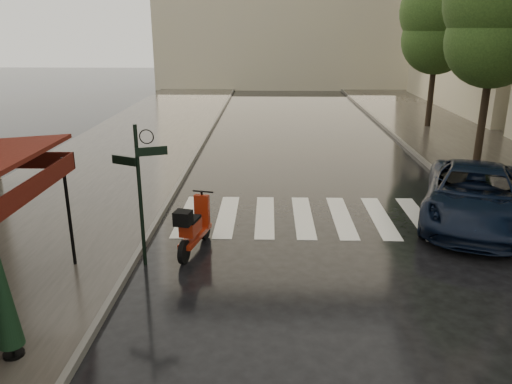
{
  "coord_description": "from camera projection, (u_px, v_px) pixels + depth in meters",
  "views": [
    {
      "loc": [
        1.49,
        -6.83,
        4.93
      ],
      "look_at": [
        1.21,
        3.89,
        1.4
      ],
      "focal_mm": 35.0,
      "sensor_mm": 36.0,
      "label": 1
    }
  ],
  "objects": [
    {
      "name": "ground",
      "position": [
        175.0,
        348.0,
        8.07
      ],
      "size": [
        120.0,
        120.0,
        0.0
      ],
      "primitive_type": "plane",
      "color": "black",
      "rests_on": "ground"
    },
    {
      "name": "sidewalk_near",
      "position": [
        116.0,
        159.0,
        19.56
      ],
      "size": [
        6.0,
        60.0,
        0.12
      ],
      "primitive_type": "cube",
      "color": "#38332D",
      "rests_on": "ground"
    },
    {
      "name": "sidewalk_far",
      "position": [
        496.0,
        161.0,
        19.19
      ],
      "size": [
        5.5,
        60.0,
        0.12
      ],
      "primitive_type": "cube",
      "color": "#38332D",
      "rests_on": "ground"
    },
    {
      "name": "curb_near",
      "position": [
        194.0,
        159.0,
        19.48
      ],
      "size": [
        0.12,
        60.0,
        0.16
      ],
      "primitive_type": "cube",
      "color": "#595651",
      "rests_on": "ground"
    },
    {
      "name": "curb_far",
      "position": [
        423.0,
        160.0,
        19.25
      ],
      "size": [
        0.12,
        60.0,
        0.16
      ],
      "primitive_type": "cube",
      "color": "#595651",
      "rests_on": "ground"
    },
    {
      "name": "crosswalk",
      "position": [
        322.0,
        217.0,
        13.69
      ],
      "size": [
        7.85,
        3.2,
        0.01
      ],
      "color": "silver",
      "rests_on": "ground"
    },
    {
      "name": "signpost",
      "position": [
        140.0,
        185.0,
        10.37
      ],
      "size": [
        1.17,
        0.29,
        3.1
      ],
      "color": "black",
      "rests_on": "ground"
    },
    {
      "name": "tree_mid",
      "position": [
        498.0,
        8.0,
        17.47
      ],
      "size": [
        3.8,
        3.8,
        8.34
      ],
      "color": "black",
      "rests_on": "sidewalk_far"
    },
    {
      "name": "tree_far",
      "position": [
        439.0,
        17.0,
        24.16
      ],
      "size": [
        3.8,
        3.8,
        8.16
      ],
      "color": "black",
      "rests_on": "sidewalk_far"
    },
    {
      "name": "scooter",
      "position": [
        194.0,
        228.0,
        11.4
      ],
      "size": [
        0.74,
        1.89,
        1.26
      ],
      "rotation": [
        0.0,
        0.0,
        -0.21
      ],
      "color": "black",
      "rests_on": "ground"
    },
    {
      "name": "parked_car",
      "position": [
        475.0,
        195.0,
        13.11
      ],
      "size": [
        4.22,
        5.9,
        1.49
      ],
      "primitive_type": "imported",
      "rotation": [
        0.0,
        0.0,
        -0.36
      ],
      "color": "black",
      "rests_on": "ground"
    },
    {
      "name": "parasol_back",
      "position": [
        3.0,
        291.0,
        7.36
      ],
      "size": [
        0.39,
        0.39,
        2.08
      ],
      "color": "black",
      "rests_on": "sidewalk_near"
    }
  ]
}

